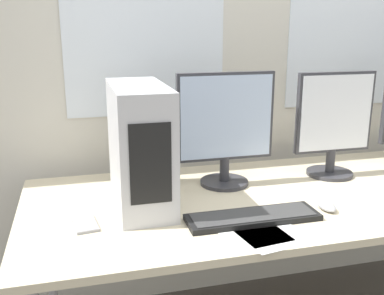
{
  "coord_description": "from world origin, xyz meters",
  "views": [
    {
      "loc": [
        -0.88,
        -1.13,
        1.42
      ],
      "look_at": [
        -0.47,
        0.44,
        0.97
      ],
      "focal_mm": 42.0,
      "sensor_mm": 36.0,
      "label": 1
    }
  ],
  "objects_px": {
    "keyboard": "(253,217)",
    "monitor_main": "(225,127)",
    "pc_tower": "(140,146)",
    "cell_phone": "(85,224)",
    "mouse": "(326,206)",
    "monitor_right_near": "(334,123)"
  },
  "relations": [
    {
      "from": "keyboard",
      "to": "monitor_main",
      "type": "bearing_deg",
      "value": 86.79
    },
    {
      "from": "pc_tower",
      "to": "cell_phone",
      "type": "relative_size",
      "value": 3.21
    },
    {
      "from": "monitor_main",
      "to": "keyboard",
      "type": "xyz_separation_m",
      "value": [
        -0.02,
        -0.38,
        -0.25
      ]
    },
    {
      "from": "keyboard",
      "to": "mouse",
      "type": "xyz_separation_m",
      "value": [
        0.3,
        0.02,
        0.0
      ]
    },
    {
      "from": "cell_phone",
      "to": "mouse",
      "type": "bearing_deg",
      "value": -13.92
    },
    {
      "from": "pc_tower",
      "to": "mouse",
      "type": "distance_m",
      "value": 0.73
    },
    {
      "from": "mouse",
      "to": "monitor_main",
      "type": "bearing_deg",
      "value": 127.55
    },
    {
      "from": "keyboard",
      "to": "cell_phone",
      "type": "distance_m",
      "value": 0.59
    },
    {
      "from": "pc_tower",
      "to": "monitor_main",
      "type": "xyz_separation_m",
      "value": [
        0.38,
        0.11,
        0.03
      ]
    },
    {
      "from": "monitor_right_near",
      "to": "cell_phone",
      "type": "height_order",
      "value": "monitor_right_near"
    },
    {
      "from": "keyboard",
      "to": "cell_phone",
      "type": "xyz_separation_m",
      "value": [
        -0.58,
        0.11,
        -0.01
      ]
    },
    {
      "from": "monitor_right_near",
      "to": "keyboard",
      "type": "relative_size",
      "value": 0.99
    },
    {
      "from": "keyboard",
      "to": "mouse",
      "type": "bearing_deg",
      "value": 3.2
    },
    {
      "from": "pc_tower",
      "to": "keyboard",
      "type": "relative_size",
      "value": 1.01
    },
    {
      "from": "keyboard",
      "to": "mouse",
      "type": "distance_m",
      "value": 0.3
    },
    {
      "from": "monitor_right_near",
      "to": "cell_phone",
      "type": "distance_m",
      "value": 1.16
    },
    {
      "from": "monitor_main",
      "to": "keyboard",
      "type": "relative_size",
      "value": 1.01
    },
    {
      "from": "monitor_right_near",
      "to": "monitor_main",
      "type": "bearing_deg",
      "value": 179.16
    },
    {
      "from": "pc_tower",
      "to": "monitor_right_near",
      "type": "bearing_deg",
      "value": 6.76
    },
    {
      "from": "pc_tower",
      "to": "keyboard",
      "type": "xyz_separation_m",
      "value": [
        0.36,
        -0.27,
        -0.22
      ]
    },
    {
      "from": "monitor_main",
      "to": "cell_phone",
      "type": "height_order",
      "value": "monitor_main"
    },
    {
      "from": "monitor_right_near",
      "to": "mouse",
      "type": "height_order",
      "value": "monitor_right_near"
    }
  ]
}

